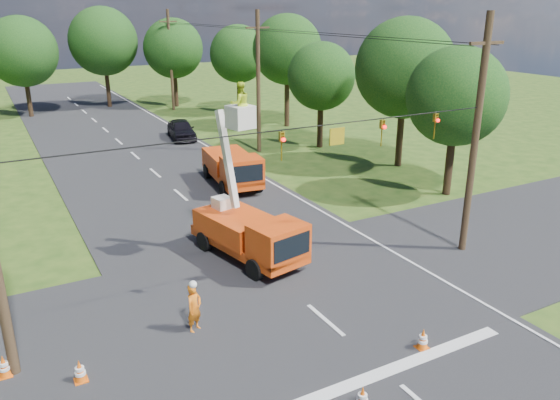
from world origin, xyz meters
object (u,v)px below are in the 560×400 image
traffic_cone_1 (423,339)px  bucket_truck (249,224)px  traffic_cone_2 (244,229)px  tree_far_b (103,41)px  traffic_cone_4 (80,371)px  distant_car (181,129)px  pole_right_far (171,60)px  tree_right_a (456,96)px  pole_right_near (476,136)px  traffic_cone_6 (218,173)px  second_truck (233,167)px  traffic_cone_0 (362,398)px  tree_right_c (321,76)px  tree_right_b (405,68)px  ground_worker (194,308)px  traffic_cone_3 (235,203)px  pole_right_mid (258,82)px  tree_right_e (238,54)px  tree_right_d (287,50)px  tree_far_c (173,48)px  tree_far_a (22,52)px  traffic_cone_5 (4,366)px

traffic_cone_1 → bucket_truck: bearing=102.6°
traffic_cone_2 → tree_far_b: tree_far_b is taller
traffic_cone_2 → traffic_cone_4: (-8.59, -7.32, 0.00)m
distant_car → pole_right_far: pole_right_far is taller
traffic_cone_2 → tree_right_a: size_ratio=0.09×
traffic_cone_2 → pole_right_near: (7.79, -5.99, 4.75)m
pole_right_near → tree_right_a: 7.82m
traffic_cone_6 → pole_right_far: bearing=77.8°
traffic_cone_6 → second_truck: bearing=-82.2°
traffic_cone_0 → tree_right_c: (14.73, 25.11, 4.95)m
second_truck → traffic_cone_4: 18.41m
traffic_cone_0 → tree_right_b: size_ratio=0.07×
traffic_cone_1 → tree_far_b: (1.23, 49.81, 6.45)m
traffic_cone_1 → traffic_cone_2: size_ratio=1.00×
traffic_cone_4 → pole_right_near: bearing=4.7°
traffic_cone_6 → pole_right_near: 16.64m
ground_worker → distant_car: 28.45m
traffic_cone_6 → pole_right_near: pole_right_near is taller
traffic_cone_2 → traffic_cone_3: 3.57m
traffic_cone_2 → traffic_cone_3: same height
bucket_truck → traffic_cone_4: size_ratio=10.41×
ground_worker → pole_right_far: 42.55m
traffic_cone_1 → traffic_cone_0: bearing=-158.5°
pole_right_mid → tree_far_b: tree_far_b is taller
tree_right_e → tree_right_b: bearing=-87.0°
ground_worker → traffic_cone_0: size_ratio=2.37×
tree_right_c → tree_right_d: tree_right_d is taller
tree_right_b → tree_far_c: tree_right_b is taller
traffic_cone_4 → tree_right_d: size_ratio=0.07×
ground_worker → tree_far_a: tree_far_a is taller
traffic_cone_1 → tree_right_a: bearing=42.7°
tree_right_c → tree_far_a: size_ratio=0.82×
tree_right_a → tree_far_c: 36.22m
bucket_truck → tree_right_e: bearing=54.4°
tree_right_c → tree_right_e: tree_right_e is taller
pole_right_far → bucket_truck: bearing=-103.4°
second_truck → ground_worker: 15.55m
tree_right_e → tree_far_c: bearing=121.6°
ground_worker → traffic_cone_5: size_ratio=2.37×
second_truck → tree_far_b: (-0.36, 31.78, 5.66)m
traffic_cone_4 → second_truck: bearing=52.3°
traffic_cone_3 → tree_right_a: 13.26m
traffic_cone_5 → tree_right_a: size_ratio=0.09×
distant_car → traffic_cone_3: 17.49m
traffic_cone_3 → tree_far_c: size_ratio=0.08×
ground_worker → tree_far_c: bearing=40.8°
pole_right_near → tree_right_e: (5.30, 35.00, 0.70)m
tree_right_d → pole_right_near: bearing=-103.1°
traffic_cone_2 → tree_far_a: size_ratio=0.07×
tree_far_a → tree_right_c: bearing=-52.8°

